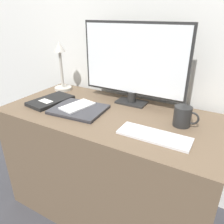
{
  "coord_description": "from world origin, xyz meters",
  "views": [
    {
      "loc": [
        0.58,
        -0.8,
        1.26
      ],
      "look_at": [
        0.07,
        0.09,
        0.79
      ],
      "focal_mm": 35.0,
      "sensor_mm": 36.0,
      "label": 1
    }
  ],
  "objects": [
    {
      "name": "notebook",
      "position": [
        -0.41,
        0.14,
        0.74
      ],
      "size": [
        0.2,
        0.3,
        0.02
      ],
      "color": "black",
      "rests_on": "desk"
    },
    {
      "name": "ereader",
      "position": [
        -0.19,
        0.13,
        0.75
      ],
      "size": [
        0.15,
        0.22,
        0.01
      ],
      "color": "white",
      "rests_on": "laptop"
    },
    {
      "name": "laptop",
      "position": [
        -0.17,
        0.12,
        0.74
      ],
      "size": [
        0.32,
        0.27,
        0.02
      ],
      "color": "#232328",
      "rests_on": "desk"
    },
    {
      "name": "monitor",
      "position": [
        0.05,
        0.38,
        0.99
      ],
      "size": [
        0.66,
        0.11,
        0.49
      ],
      "color": "#262626",
      "rests_on": "desk"
    },
    {
      "name": "coffee_mug",
      "position": [
        0.4,
        0.23,
        0.78
      ],
      "size": [
        0.13,
        0.09,
        0.1
      ],
      "color": "black",
      "rests_on": "desk"
    },
    {
      "name": "keyboard",
      "position": [
        0.32,
        0.06,
        0.74
      ],
      "size": [
        0.34,
        0.12,
        0.01
      ],
      "color": "silver",
      "rests_on": "desk"
    },
    {
      "name": "desk",
      "position": [
        0.0,
        0.19,
        0.36
      ],
      "size": [
        1.26,
        0.61,
        0.73
      ],
      "color": "brown",
      "rests_on": "ground_plane"
    },
    {
      "name": "wall_back",
      "position": [
        0.0,
        0.58,
        1.2
      ],
      "size": [
        3.6,
        0.05,
        2.4
      ],
      "color": "silver",
      "rests_on": "ground_plane"
    },
    {
      "name": "desk_lamp",
      "position": [
        -0.51,
        0.38,
        0.91
      ],
      "size": [
        0.12,
        0.12,
        0.35
      ],
      "color": "#BCB7AD",
      "rests_on": "desk"
    }
  ]
}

